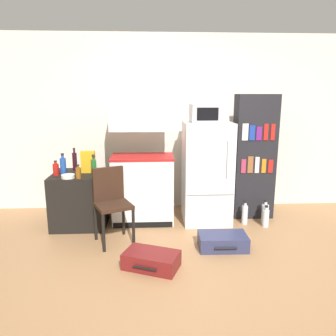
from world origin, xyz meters
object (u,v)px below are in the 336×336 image
Objects in this scene: bottle_wine_dark at (75,161)px; bottle_amber_beer at (78,173)px; bottle_blue_soda at (63,166)px; bookshelf at (254,157)px; bottle_ketchup_red at (56,169)px; microwave at (208,113)px; chair at (111,198)px; bottle_green_tall at (94,169)px; bowl at (68,176)px; suitcase_small_flat at (151,260)px; suitcase_large_flat at (223,241)px; water_bottle_back at (245,214)px; bottle_olive_oil at (94,167)px; side_table at (81,199)px; water_bottle_front at (265,213)px; water_bottle_middle at (266,218)px; kitchen_hutch at (142,163)px; cereal_box at (88,162)px; refrigerator at (207,173)px.

bottle_wine_dark reaches higher than bottle_amber_beer.
bookshelf is at bearing 5.84° from bottle_blue_soda.
bottle_amber_beer is 0.91× the size of bottle_ketchup_red.
bottle_ketchup_red is at bearing -176.39° from microwave.
bottle_ketchup_red is 0.22× the size of chair.
microwave is 0.27× the size of bookshelf.
bottle_green_tall is 0.47m from chair.
bowl reaches higher than suitcase_small_flat.
bottle_ketchup_red is 0.35× the size of suitcase_large_flat.
bookshelf is at bearing 12.21° from bottle_green_tall.
water_bottle_back is (-0.19, -0.32, -0.75)m from bookshelf.
bottle_amber_beer reaches higher than water_bottle_back.
bottle_olive_oil is at bearing -10.46° from bottle_ketchup_red.
chair is (0.44, -0.27, -0.25)m from bottle_amber_beer.
side_table is 0.53m from bottle_blue_soda.
microwave is 1.68m from bottle_green_tall.
suitcase_large_flat is at bearing -25.10° from side_table.
bottle_olive_oil is 0.52m from bottle_ketchup_red.
water_bottle_front is at bearing 2.95° from bowl.
microwave is at bearing 9.00° from bowl.
water_bottle_front is at bearing -2.54° from side_table.
bowl is 0.56× the size of water_bottle_middle.
bottle_wine_dark is 0.56× the size of suitcase_large_flat.
water_bottle_front is (1.60, 1.14, 0.06)m from suitcase_small_flat.
bowl is 1.60m from suitcase_small_flat.
side_table is at bearing 132.56° from bottle_green_tall.
bowl is (-0.95, -0.33, -0.10)m from kitchen_hutch.
bottle_ketchup_red reaches higher than side_table.
side_table is 2.28× the size of bottle_wine_dark.
bottle_amber_beer is (-2.42, -0.48, -0.09)m from bookshelf.
bottle_wine_dark is at bearing 107.16° from bottle_amber_beer.
bowl is at bearing -160.71° from kitchen_hutch.
bowl is (0.01, -0.46, -0.11)m from bottle_wine_dark.
side_table is at bearing 176.94° from water_bottle_back.
water_bottle_middle is at bearing -3.46° from bottle_blue_soda.
bottle_wine_dark is at bearing 172.13° from kitchen_hutch.
bottle_green_tall is at bearing -25.12° from bottle_blue_soda.
kitchen_hutch is 9.42× the size of bottle_ketchup_red.
water_bottle_middle is at bearing -1.33° from bottle_olive_oil.
bottle_wine_dark is 1.07× the size of bottle_green_tall.
bottle_green_tall is at bearing -4.60° from bowl.
chair is at bearing -48.36° from side_table.
suitcase_small_flat is at bearing -147.07° from water_bottle_middle.
bottle_ketchup_red reaches higher than water_bottle_front.
water_bottle_back is (2.16, -0.17, -0.74)m from cereal_box.
bottle_ketchup_red reaches higher than bowl.
microwave is at bearing 160.53° from water_bottle_middle.
bottle_ketchup_red is at bearing -176.35° from refrigerator.
bottle_green_tall reaches higher than bowl.
bottle_blue_soda is (-1.05, -0.15, -0.00)m from kitchen_hutch.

